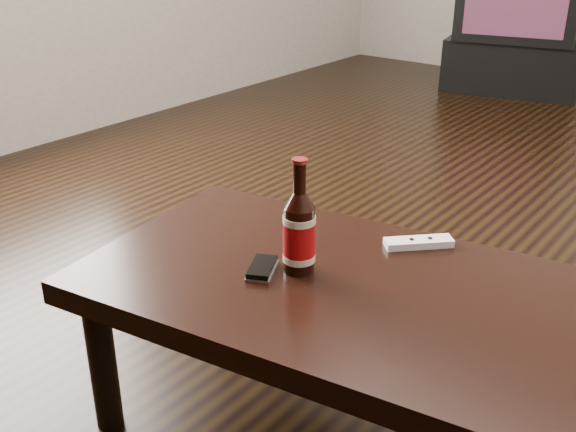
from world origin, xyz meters
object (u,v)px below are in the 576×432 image
Objects in this scene: beer_bottle at (299,233)px; phone at (262,268)px; tv_stand at (512,66)px; remote at (419,242)px; coffee_table at (335,301)px.

phone is (-0.06, -0.05, -0.08)m from beer_bottle.
tv_stand is 7.59× the size of phone.
beer_bottle is at bearing 16.74° from phone.
phone is at bearing -90.34° from tv_stand.
tv_stand is at bearing 76.11° from phone.
beer_bottle is at bearing -75.19° from remote.
beer_bottle is at bearing -168.58° from coffee_table.
coffee_table is at bearing -60.45° from remote.
beer_bottle reaches higher than tv_stand.
phone is (0.76, -3.52, 0.24)m from tv_stand.
phone reaches higher than coffee_table.
beer_bottle is (0.82, -3.46, 0.32)m from tv_stand.
phone is 0.78× the size of remote.
tv_stand is at bearing 151.30° from remote.
coffee_table is at bearing -87.85° from tv_stand.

